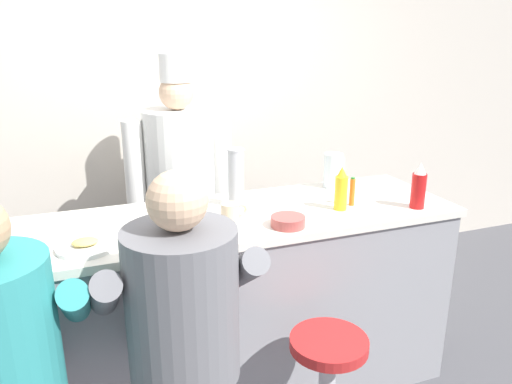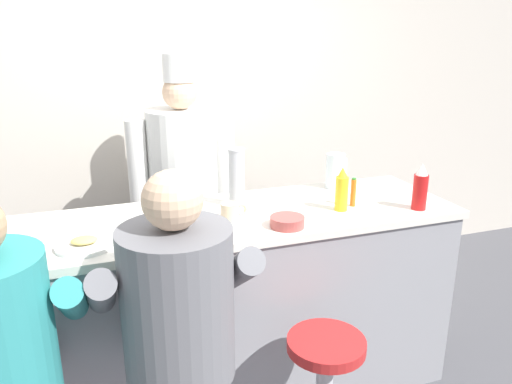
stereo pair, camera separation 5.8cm
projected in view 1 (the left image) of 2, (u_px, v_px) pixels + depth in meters
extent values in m
cube|color=beige|center=(166.00, 115.00, 3.69)|extent=(10.00, 0.06, 2.70)
cube|color=gray|center=(225.00, 311.00, 2.68)|extent=(2.41, 0.69, 1.01)
cube|color=silver|center=(223.00, 220.00, 2.52)|extent=(2.46, 0.72, 0.04)
cylinder|color=red|center=(418.00, 191.00, 2.61)|extent=(0.08, 0.08, 0.19)
cone|color=white|center=(421.00, 168.00, 2.57)|extent=(0.06, 0.06, 0.06)
cylinder|color=yellow|center=(341.00, 193.00, 2.59)|extent=(0.07, 0.07, 0.18)
cone|color=yellow|center=(342.00, 172.00, 2.55)|extent=(0.05, 0.05, 0.05)
cylinder|color=orange|center=(352.00, 192.00, 2.65)|extent=(0.03, 0.03, 0.15)
cylinder|color=#287F2D|center=(353.00, 178.00, 2.63)|extent=(0.02, 0.02, 0.01)
cylinder|color=silver|center=(333.00, 170.00, 2.96)|extent=(0.11, 0.11, 0.21)
cube|color=silver|center=(343.00, 168.00, 2.98)|extent=(0.01, 0.01, 0.12)
cylinder|color=white|center=(86.00, 247.00, 2.13)|extent=(0.25, 0.25, 0.02)
ellipsoid|color=#E0BC60|center=(85.00, 242.00, 2.13)|extent=(0.11, 0.09, 0.03)
cylinder|color=#B24C47|center=(288.00, 221.00, 2.38)|extent=(0.17, 0.17, 0.05)
cylinder|color=#4C7AB2|center=(10.00, 251.00, 2.03)|extent=(0.08, 0.08, 0.08)
torus|color=#4C7AB2|center=(24.00, 248.00, 2.04)|extent=(0.06, 0.01, 0.06)
cylinder|color=beige|center=(230.00, 212.00, 2.45)|extent=(0.09, 0.09, 0.09)
torus|color=beige|center=(242.00, 210.00, 2.47)|extent=(0.06, 0.02, 0.06)
cylinder|color=#B7BABF|center=(236.00, 178.00, 2.63)|extent=(0.08, 0.08, 0.30)
cylinder|color=silver|center=(236.00, 149.00, 2.58)|extent=(0.09, 0.09, 0.01)
cylinder|color=#33384C|center=(41.00, 368.00, 1.96)|extent=(0.16, 0.41, 0.16)
cylinder|color=teal|center=(75.00, 303.00, 1.83)|extent=(0.11, 0.45, 0.36)
cylinder|color=red|center=(186.00, 377.00, 1.96)|extent=(0.35, 0.35, 0.05)
cylinder|color=#33384C|center=(150.00, 344.00, 2.10)|extent=(0.16, 0.42, 0.16)
cylinder|color=#33384C|center=(199.00, 334.00, 2.17)|extent=(0.16, 0.42, 0.16)
cylinder|color=slate|center=(182.00, 305.00, 1.86)|extent=(0.42, 0.42, 0.60)
cylinder|color=slate|center=(105.00, 295.00, 1.87)|extent=(0.11, 0.46, 0.37)
cylinder|color=slate|center=(240.00, 272.00, 2.05)|extent=(0.11, 0.46, 0.37)
sphere|color=#DBB28E|center=(177.00, 201.00, 1.74)|extent=(0.22, 0.22, 0.22)
cylinder|color=red|center=(329.00, 344.00, 2.18)|extent=(0.35, 0.35, 0.05)
cube|color=#232328|center=(184.00, 260.00, 3.47)|extent=(0.35, 0.19, 0.84)
cube|color=white|center=(185.00, 241.00, 3.37)|extent=(0.31, 0.02, 0.50)
cylinder|color=white|center=(179.00, 158.00, 3.25)|extent=(0.45, 0.45, 0.63)
sphere|color=#DBB28E|center=(176.00, 93.00, 3.12)|extent=(0.22, 0.22, 0.22)
cylinder|color=white|center=(175.00, 68.00, 3.07)|extent=(0.19, 0.19, 0.17)
cylinder|color=white|center=(134.00, 163.00, 3.15)|extent=(0.13, 0.13, 0.53)
cylinder|color=white|center=(222.00, 155.00, 3.34)|extent=(0.13, 0.13, 0.53)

